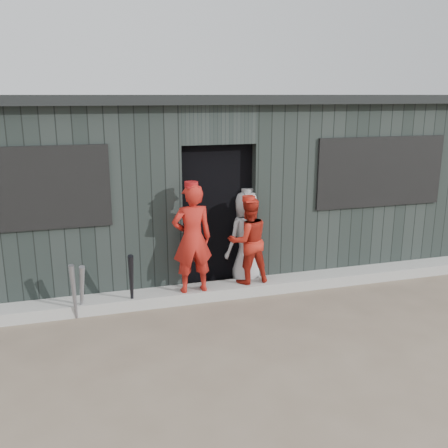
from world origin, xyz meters
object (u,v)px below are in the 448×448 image
object	(u,v)px
bat_right	(131,282)
player_red_left	(192,239)
dugout	(194,181)
player_grey_back	(247,238)
bat_left	(82,291)
player_red_right	(248,241)
bat_mid	(74,292)

from	to	relation	value
bat_right	player_red_left	bearing A→B (deg)	8.01
dugout	player_grey_back	bearing A→B (deg)	-72.54
bat_left	player_red_left	distance (m)	1.48
player_red_right	dugout	size ratio (longest dim) A/B	0.14
player_red_left	player_grey_back	xyz separation A→B (m)	(0.87, 0.39, -0.17)
bat_left	dugout	world-z (taller)	dugout
bat_right	player_red_left	world-z (taller)	player_red_left
bat_mid	bat_right	distance (m)	0.68
bat_left	player_red_left	xyz separation A→B (m)	(1.39, 0.11, 0.51)
bat_mid	player_red_left	distance (m)	1.56
player_red_left	player_grey_back	size ratio (longest dim) A/B	1.04
player_red_right	bat_left	bearing A→B (deg)	0.69
bat_left	dugout	bearing A→B (deg)	45.69
player_red_left	dugout	distance (m)	1.87
dugout	bat_mid	bearing A→B (deg)	-134.96
bat_mid	player_red_right	world-z (taller)	player_red_right
player_red_left	bat_mid	bearing A→B (deg)	4.25
bat_left	bat_right	xyz separation A→B (m)	(0.59, -0.01, 0.04)
player_red_right	player_grey_back	world-z (taller)	player_grey_back
bat_mid	dugout	bearing A→B (deg)	45.04
bat_mid	dugout	xyz separation A→B (m)	(1.91, 1.92, 0.93)
dugout	player_red_left	bearing A→B (deg)	-103.95
bat_right	player_red_left	distance (m)	0.93
bat_right	bat_mid	bearing A→B (deg)	-176.52
player_red_right	bat_mid	bearing A→B (deg)	1.66
bat_mid	player_grey_back	world-z (taller)	player_grey_back
bat_mid	player_red_right	distance (m)	2.31
bat_left	bat_mid	size ratio (longest dim) A/B	0.99
bat_mid	player_grey_back	size ratio (longest dim) A/B	0.53
player_red_right	player_grey_back	bearing A→B (deg)	-111.07
bat_left	bat_right	world-z (taller)	bat_right
bat_right	player_red_right	xyz separation A→B (m)	(1.59, 0.22, 0.34)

